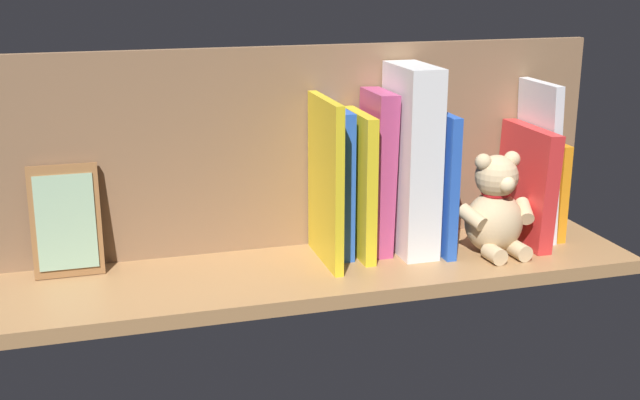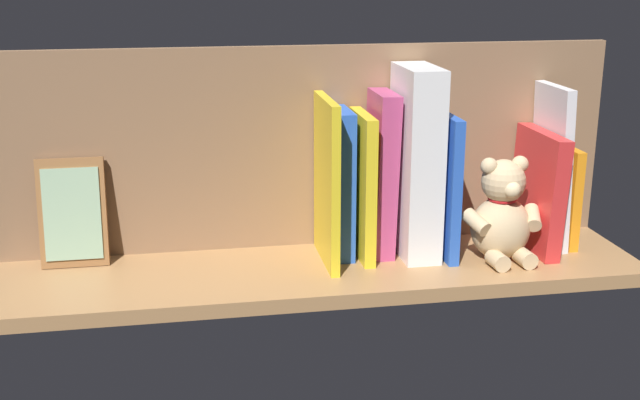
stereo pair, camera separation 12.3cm
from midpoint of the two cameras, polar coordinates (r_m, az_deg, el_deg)
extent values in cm
cube|color=#A87A4C|center=(126.66, 2.79, -5.04)|extent=(99.54, 25.05, 2.20)
cube|color=#866346|center=(131.09, 1.90, 3.69)|extent=(99.54, 1.50, 32.57)
cube|color=orange|center=(141.38, 19.04, 0.35)|extent=(1.57, 11.16, 16.41)
cube|color=silver|center=(138.79, 18.41, 2.24)|extent=(2.47, 11.65, 26.37)
cube|color=red|center=(136.70, 17.57, 0.58)|extent=(3.24, 15.44, 19.41)
ellipsoid|color=#D1B284|center=(131.62, 15.19, -1.95)|extent=(10.05, 9.12, 9.99)
sphere|color=#D1B284|center=(129.48, 15.44, 1.23)|extent=(6.87, 6.87, 6.87)
sphere|color=#D1B284|center=(130.12, 16.52, 2.39)|extent=(2.65, 2.65, 2.65)
sphere|color=#D1B284|center=(127.62, 14.51, 2.27)|extent=(2.65, 2.65, 2.65)
sphere|color=beige|center=(127.18, 16.05, 0.66)|extent=(2.65, 2.65, 2.65)
cylinder|color=#D1B284|center=(132.41, 17.30, -1.22)|extent=(3.61, 5.36, 3.70)
cylinder|color=#D1B284|center=(127.84, 13.65, -1.56)|extent=(4.13, 5.44, 3.70)
cylinder|color=#D1B284|center=(130.45, 16.83, -3.96)|extent=(2.90, 3.92, 2.65)
cylinder|color=#D1B284|center=(128.27, 15.09, -4.17)|extent=(2.90, 3.92, 2.65)
torus|color=red|center=(130.21, 15.35, 0.07)|extent=(4.86, 4.86, 0.78)
cube|color=blue|center=(130.48, 11.31, 1.06)|extent=(1.60, 13.86, 22.65)
cube|color=white|center=(128.38, 9.51, 2.59)|extent=(5.52, 12.94, 29.94)
cube|color=#B23F72|center=(128.75, 7.05, 1.80)|extent=(3.80, 9.92, 25.95)
cube|color=yellow|center=(127.03, 5.76, 0.95)|extent=(1.79, 12.46, 22.95)
cube|color=blue|center=(127.44, 4.27, 1.14)|extent=(2.66, 9.79, 23.37)
cube|color=yellow|center=(123.97, 3.30, 1.27)|extent=(1.40, 15.13, 25.67)
cube|color=brown|center=(127.66, -14.38, -0.91)|extent=(10.11, 3.92, 16.75)
cube|color=#8CAD8C|center=(126.98, -14.40, -1.01)|extent=(8.50, 2.65, 13.97)
camera|label=1|loc=(0.06, -87.14, 0.85)|focal=45.60mm
camera|label=2|loc=(0.06, 92.86, -0.85)|focal=45.60mm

